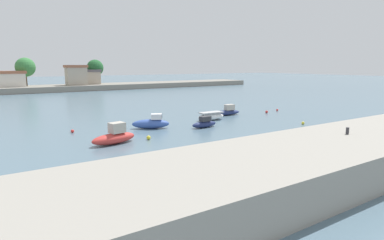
% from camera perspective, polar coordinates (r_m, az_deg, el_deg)
% --- Properties ---
extents(ground_plane, '(400.00, 400.00, 0.00)m').
position_cam_1_polar(ground_plane, '(29.48, 14.80, -4.33)').
color(ground_plane, slate).
extents(seawall_embankment, '(82.96, 7.72, 2.26)m').
position_cam_1_polar(seawall_embankment, '(25.07, 27.22, -4.96)').
color(seawall_embankment, gray).
rests_on(seawall_embankment, ground).
extents(mooring_bollard, '(0.22, 0.22, 0.48)m').
position_cam_1_polar(mooring_bollard, '(24.86, 26.38, -1.77)').
color(mooring_bollard, '#2D2D33').
rests_on(mooring_bollard, seawall_embankment).
extents(moored_boat_0, '(4.51, 2.26, 1.92)m').
position_cam_1_polar(moored_boat_0, '(29.55, -13.91, -2.93)').
color(moored_boat_0, '#C63833').
rests_on(moored_boat_0, ground).
extents(moored_boat_1, '(4.34, 3.04, 1.67)m').
position_cam_1_polar(moored_boat_1, '(35.86, -7.40, -0.57)').
color(moored_boat_1, '#3856A8').
rests_on(moored_boat_1, ground).
extents(moored_boat_2, '(3.35, 1.15, 1.29)m').
position_cam_1_polar(moored_boat_2, '(36.18, 2.28, -0.60)').
color(moored_boat_2, navy).
rests_on(moored_boat_2, ground).
extents(moored_boat_3, '(3.91, 1.60, 1.08)m').
position_cam_1_polar(moored_boat_3, '(41.01, 3.47, 0.68)').
color(moored_boat_3, white).
rests_on(moored_boat_3, ground).
extents(moored_boat_4, '(4.66, 1.70, 1.52)m').
position_cam_1_polar(moored_boat_4, '(45.32, 6.28, 1.50)').
color(moored_boat_4, navy).
rests_on(moored_boat_4, ground).
extents(mooring_buoy_0, '(0.40, 0.40, 0.40)m').
position_cam_1_polar(mooring_buoy_0, '(48.25, 13.39, 1.45)').
color(mooring_buoy_0, red).
rests_on(mooring_buoy_0, ground).
extents(mooring_buoy_1, '(0.36, 0.36, 0.36)m').
position_cam_1_polar(mooring_buoy_1, '(35.70, -20.89, -1.90)').
color(mooring_buoy_1, red).
rests_on(mooring_buoy_1, ground).
extents(mooring_buoy_2, '(0.33, 0.33, 0.33)m').
position_cam_1_polar(mooring_buoy_2, '(51.00, 15.21, 1.77)').
color(mooring_buoy_2, red).
rests_on(mooring_buoy_2, ground).
extents(mooring_buoy_3, '(0.36, 0.36, 0.36)m').
position_cam_1_polar(mooring_buoy_3, '(40.28, 19.50, -0.53)').
color(mooring_buoy_3, yellow).
rests_on(mooring_buoy_3, ground).
extents(mooring_buoy_4, '(0.41, 0.41, 0.41)m').
position_cam_1_polar(mooring_buoy_4, '(30.56, -7.88, -3.19)').
color(mooring_buoy_4, yellow).
rests_on(mooring_buoy_4, ground).
extents(distant_shoreline, '(115.57, 11.90, 9.09)m').
position_cam_1_polar(distant_shoreline, '(95.87, -21.89, 6.13)').
color(distant_shoreline, gray).
rests_on(distant_shoreline, ground).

